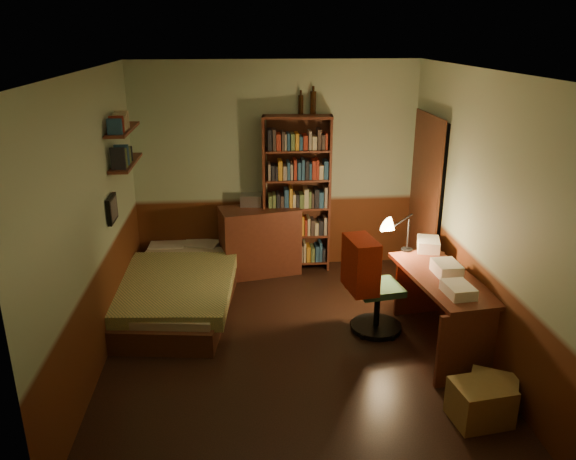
{
  "coord_description": "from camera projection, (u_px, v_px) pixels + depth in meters",
  "views": [
    {
      "loc": [
        -0.44,
        -4.82,
        2.92
      ],
      "look_at": [
        0.0,
        0.25,
        1.1
      ],
      "focal_mm": 35.0,
      "sensor_mm": 36.0,
      "label": 1
    }
  ],
  "objects": [
    {
      "name": "floor",
      "position": [
        290.0,
        344.0,
        5.55
      ],
      "size": [
        3.5,
        4.0,
        0.02
      ],
      "primitive_type": "cube",
      "color": "black",
      "rests_on": "ground"
    },
    {
      "name": "ceiling",
      "position": [
        291.0,
        69.0,
        4.67
      ],
      "size": [
        3.5,
        4.0,
        0.02
      ],
      "primitive_type": "cube",
      "color": "silver",
      "rests_on": "wall_back"
    },
    {
      "name": "wall_back",
      "position": [
        276.0,
        168.0,
        6.99
      ],
      "size": [
        3.5,
        0.02,
        2.6
      ],
      "primitive_type": "cube",
      "color": "#98AD8C",
      "rests_on": "ground"
    },
    {
      "name": "wall_left",
      "position": [
        93.0,
        224.0,
        4.96
      ],
      "size": [
        0.02,
        4.0,
        2.6
      ],
      "primitive_type": "cube",
      "color": "#98AD8C",
      "rests_on": "ground"
    },
    {
      "name": "wall_right",
      "position": [
        477.0,
        213.0,
        5.25
      ],
      "size": [
        0.02,
        4.0,
        2.6
      ],
      "primitive_type": "cube",
      "color": "#98AD8C",
      "rests_on": "ground"
    },
    {
      "name": "wall_front",
      "position": [
        322.0,
        329.0,
        3.22
      ],
      "size": [
        3.5,
        0.02,
        2.6
      ],
      "primitive_type": "cube",
      "color": "#98AD8C",
      "rests_on": "ground"
    },
    {
      "name": "doorway",
      "position": [
        426.0,
        204.0,
        6.57
      ],
      "size": [
        0.06,
        0.9,
        2.0
      ],
      "primitive_type": "cube",
      "color": "black",
      "rests_on": "ground"
    },
    {
      "name": "door_trim",
      "position": [
        423.0,
        204.0,
        6.57
      ],
      "size": [
        0.02,
        0.98,
        2.08
      ],
      "primitive_type": "cube",
      "color": "#472416",
      "rests_on": "ground"
    },
    {
      "name": "bed",
      "position": [
        176.0,
        277.0,
        6.25
      ],
      "size": [
        1.44,
        2.32,
        0.65
      ],
      "primitive_type": "cube",
      "rotation": [
        0.0,
        0.0,
        -0.13
      ],
      "color": "olive",
      "rests_on": "ground"
    },
    {
      "name": "dresser",
      "position": [
        260.0,
        241.0,
        7.04
      ],
      "size": [
        1.04,
        0.67,
        0.85
      ],
      "primitive_type": "cube",
      "rotation": [
        0.0,
        0.0,
        0.21
      ],
      "color": "#532619",
      "rests_on": "ground"
    },
    {
      "name": "mini_stereo",
      "position": [
        251.0,
        200.0,
        6.98
      ],
      "size": [
        0.28,
        0.23,
        0.14
      ],
      "primitive_type": "cube",
      "rotation": [
        0.0,
        0.0,
        -0.1
      ],
      "color": "#B2B2B7",
      "rests_on": "dresser"
    },
    {
      "name": "bookshelf",
      "position": [
        297.0,
        195.0,
        6.97
      ],
      "size": [
        0.86,
        0.35,
        1.96
      ],
      "primitive_type": "cube",
      "rotation": [
        0.0,
        0.0,
        -0.11
      ],
      "color": "#532619",
      "rests_on": "ground"
    },
    {
      "name": "bottle_left",
      "position": [
        301.0,
        105.0,
        6.71
      ],
      "size": [
        0.08,
        0.08,
        0.23
      ],
      "primitive_type": "cylinder",
      "rotation": [
        0.0,
        0.0,
        0.32
      ],
      "color": "black",
      "rests_on": "bookshelf"
    },
    {
      "name": "bottle_right",
      "position": [
        313.0,
        103.0,
        6.71
      ],
      "size": [
        0.09,
        0.09,
        0.27
      ],
      "primitive_type": "cylinder",
      "rotation": [
        0.0,
        0.0,
        0.29
      ],
      "color": "black",
      "rests_on": "bookshelf"
    },
    {
      "name": "desk",
      "position": [
        440.0,
        311.0,
        5.41
      ],
      "size": [
        0.73,
        1.42,
        0.73
      ],
      "primitive_type": "cube",
      "rotation": [
        0.0,
        0.0,
        0.13
      ],
      "color": "#532619",
      "rests_on": "ground"
    },
    {
      "name": "paper_stack",
      "position": [
        428.0,
        244.0,
        5.91
      ],
      "size": [
        0.29,
        0.35,
        0.12
      ],
      "primitive_type": "cube",
      "rotation": [
        0.0,
        0.0,
        -0.27
      ],
      "color": "silver",
      "rests_on": "desk"
    },
    {
      "name": "desk_lamp",
      "position": [
        409.0,
        223.0,
        5.81
      ],
      "size": [
        0.23,
        0.23,
        0.62
      ],
      "primitive_type": "cone",
      "rotation": [
        0.0,
        0.0,
        -0.32
      ],
      "color": "black",
      "rests_on": "desk"
    },
    {
      "name": "office_chair",
      "position": [
        378.0,
        290.0,
        5.65
      ],
      "size": [
        0.5,
        0.46,
        0.89
      ],
      "primitive_type": "cube",
      "rotation": [
        0.0,
        0.0,
        0.16
      ],
      "color": "#2D5438",
      "rests_on": "ground"
    },
    {
      "name": "red_jacket",
      "position": [
        364.0,
        231.0,
        5.21
      ],
      "size": [
        0.28,
        0.47,
        0.53
      ],
      "primitive_type": "cube",
      "rotation": [
        0.0,
        0.0,
        -0.07
      ],
      "color": "#AA2812",
      "rests_on": "office_chair"
    },
    {
      "name": "wall_shelf_lower",
      "position": [
        126.0,
        163.0,
        5.9
      ],
      "size": [
        0.2,
        0.9,
        0.03
      ],
      "primitive_type": "cube",
      "color": "#532619",
      "rests_on": "wall_left"
    },
    {
      "name": "wall_shelf_upper",
      "position": [
        123.0,
        130.0,
        5.79
      ],
      "size": [
        0.2,
        0.9,
        0.03
      ],
      "primitive_type": "cube",
      "color": "#532619",
      "rests_on": "wall_left"
    },
    {
      "name": "framed_picture",
      "position": [
        112.0,
        209.0,
        5.55
      ],
      "size": [
        0.04,
        0.32,
        0.26
      ],
      "primitive_type": "cube",
      "color": "black",
      "rests_on": "wall_left"
    },
    {
      "name": "cardboard_box_a",
      "position": [
        481.0,
        403.0,
        4.4
      ],
      "size": [
        0.48,
        0.4,
        0.33
      ],
      "primitive_type": "cube",
      "rotation": [
        0.0,
        0.0,
        0.14
      ],
      "color": "olive",
      "rests_on": "ground"
    },
    {
      "name": "cardboard_box_b",
      "position": [
        493.0,
        393.0,
        4.58
      ],
      "size": [
        0.47,
        0.44,
        0.26
      ],
      "primitive_type": "cube",
      "rotation": [
        0.0,
        0.0,
        -0.49
      ],
      "color": "olive",
      "rests_on": "ground"
    }
  ]
}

